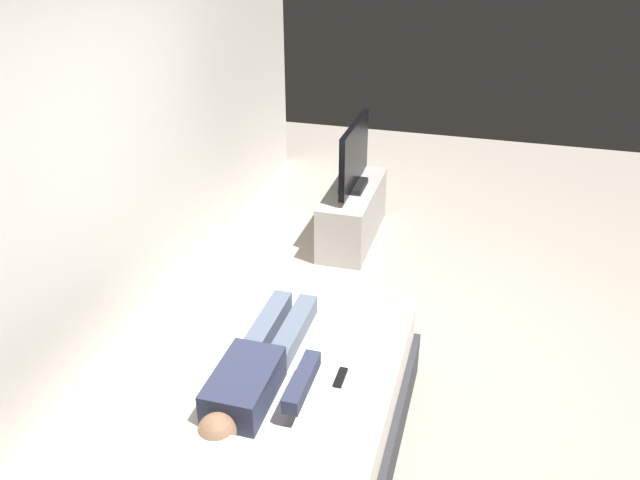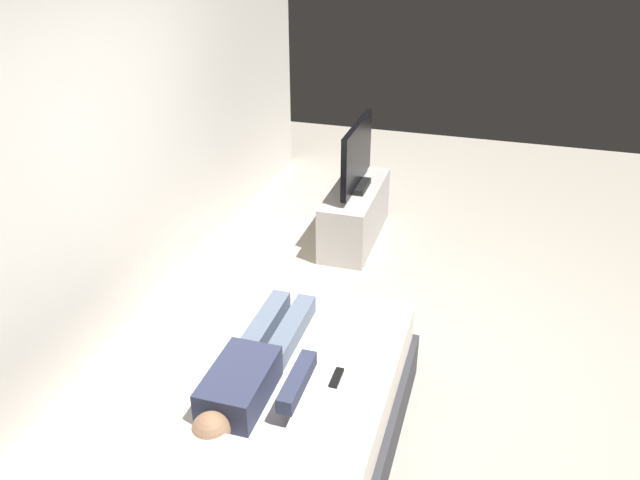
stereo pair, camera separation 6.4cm
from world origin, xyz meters
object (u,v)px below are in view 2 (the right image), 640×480
Objects in this scene: pillow at (179,479)px; bed at (247,425)px; tv_stand at (355,214)px; tv at (357,158)px; remote at (337,378)px; person at (252,370)px.

bed is at bearing 0.00° from pillow.
pillow is 3.43m from tv_stand.
tv reaches higher than pillow.
pillow is at bearing 152.94° from remote.
remote is 2.61m from tv.
person is 0.44m from remote.
bed is at bearing -178.29° from tv.
tv is at bearing 2.59° from person.
bed is 0.36m from person.
remote is at bearing -69.53° from person.
person is at bearing 110.47° from remote.
pillow is at bearing 180.00° from bed.
tv_stand is at bearing 11.71° from remote.
bed reaches higher than tv_stand.
person is 2.70m from tv.
remote is 0.17× the size of tv.
pillow reaches higher than remote.
person reaches higher than tv_stand.
pillow is 0.44× the size of tv_stand.
bed is 4.22× the size of pillow.
bed is at bearing 125.28° from person.
tv is at bearing 0.00° from tv_stand.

